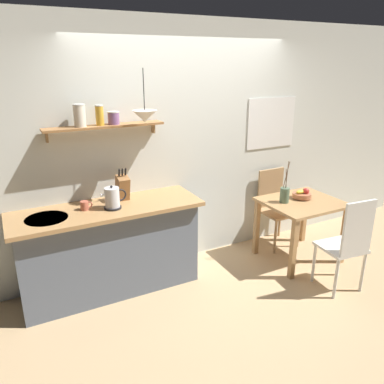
{
  "coord_description": "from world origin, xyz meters",
  "views": [
    {
      "loc": [
        -1.85,
        -3.12,
        2.27
      ],
      "look_at": [
        -0.1,
        0.25,
        0.95
      ],
      "focal_mm": 35.63,
      "sensor_mm": 36.0,
      "label": 1
    }
  ],
  "objects_px": {
    "dining_chair_near": "(348,242)",
    "twig_vase": "(285,195)",
    "dining_chair_far": "(275,204)",
    "electric_kettle": "(113,198)",
    "coffee_mug_by_sink": "(85,206)",
    "dining_table": "(301,211)",
    "pendant_lamp": "(145,116)",
    "knife_block": "(123,187)",
    "fruit_bowl": "(302,195)"
  },
  "relations": [
    {
      "from": "dining_chair_near",
      "to": "twig_vase",
      "type": "xyz_separation_m",
      "value": [
        -0.14,
        0.82,
        0.27
      ]
    },
    {
      "from": "dining_chair_far",
      "to": "electric_kettle",
      "type": "height_order",
      "value": "electric_kettle"
    },
    {
      "from": "coffee_mug_by_sink",
      "to": "dining_chair_far",
      "type": "bearing_deg",
      "value": 2.39
    },
    {
      "from": "dining_chair_far",
      "to": "dining_table",
      "type": "bearing_deg",
      "value": -91.3
    },
    {
      "from": "dining_chair_near",
      "to": "coffee_mug_by_sink",
      "type": "height_order",
      "value": "dining_chair_near"
    },
    {
      "from": "dining_chair_near",
      "to": "coffee_mug_by_sink",
      "type": "bearing_deg",
      "value": 153.85
    },
    {
      "from": "dining_table",
      "to": "pendant_lamp",
      "type": "xyz_separation_m",
      "value": [
        -1.77,
        0.31,
        1.17
      ]
    },
    {
      "from": "dining_chair_near",
      "to": "twig_vase",
      "type": "relative_size",
      "value": 2.09
    },
    {
      "from": "twig_vase",
      "to": "dining_table",
      "type": "bearing_deg",
      "value": -17.72
    },
    {
      "from": "knife_block",
      "to": "fruit_bowl",
      "type": "bearing_deg",
      "value": -11.36
    },
    {
      "from": "dining_chair_near",
      "to": "fruit_bowl",
      "type": "bearing_deg",
      "value": 80.88
    },
    {
      "from": "dining_table",
      "to": "dining_chair_far",
      "type": "height_order",
      "value": "dining_chair_far"
    },
    {
      "from": "dining_chair_near",
      "to": "coffee_mug_by_sink",
      "type": "distance_m",
      "value": 2.6
    },
    {
      "from": "electric_kettle",
      "to": "knife_block",
      "type": "relative_size",
      "value": 0.74
    },
    {
      "from": "fruit_bowl",
      "to": "dining_chair_near",
      "type": "bearing_deg",
      "value": -99.12
    },
    {
      "from": "twig_vase",
      "to": "pendant_lamp",
      "type": "height_order",
      "value": "pendant_lamp"
    },
    {
      "from": "dining_chair_near",
      "to": "knife_block",
      "type": "bearing_deg",
      "value": 147.08
    },
    {
      "from": "dining_table",
      "to": "coffee_mug_by_sink",
      "type": "relative_size",
      "value": 7.5
    },
    {
      "from": "twig_vase",
      "to": "pendant_lamp",
      "type": "xyz_separation_m",
      "value": [
        -1.56,
        0.24,
        0.95
      ]
    },
    {
      "from": "dining_chair_far",
      "to": "pendant_lamp",
      "type": "relative_size",
      "value": 2.01
    },
    {
      "from": "twig_vase",
      "to": "pendant_lamp",
      "type": "distance_m",
      "value": 1.84
    },
    {
      "from": "dining_chair_far",
      "to": "pendant_lamp",
      "type": "distance_m",
      "value": 2.18
    },
    {
      "from": "electric_kettle",
      "to": "pendant_lamp",
      "type": "relative_size",
      "value": 0.52
    },
    {
      "from": "dining_chair_near",
      "to": "twig_vase",
      "type": "height_order",
      "value": "twig_vase"
    },
    {
      "from": "dining_chair_near",
      "to": "knife_block",
      "type": "height_order",
      "value": "knife_block"
    },
    {
      "from": "dining_chair_far",
      "to": "pendant_lamp",
      "type": "xyz_separation_m",
      "value": [
        -1.78,
        -0.17,
        1.24
      ]
    },
    {
      "from": "dining_chair_far",
      "to": "dining_chair_near",
      "type": "bearing_deg",
      "value": -93.93
    },
    {
      "from": "twig_vase",
      "to": "coffee_mug_by_sink",
      "type": "distance_m",
      "value": 2.2
    },
    {
      "from": "knife_block",
      "to": "dining_chair_far",
      "type": "bearing_deg",
      "value": 0.06
    },
    {
      "from": "dining_table",
      "to": "knife_block",
      "type": "bearing_deg",
      "value": 166.38
    },
    {
      "from": "dining_table",
      "to": "dining_chair_near",
      "type": "xyz_separation_m",
      "value": [
        -0.07,
        -0.75,
        -0.05
      ]
    },
    {
      "from": "dining_chair_far",
      "to": "electric_kettle",
      "type": "distance_m",
      "value": 2.21
    },
    {
      "from": "dining_chair_far",
      "to": "knife_block",
      "type": "bearing_deg",
      "value": -179.94
    },
    {
      "from": "dining_chair_far",
      "to": "knife_block",
      "type": "relative_size",
      "value": 2.85
    },
    {
      "from": "fruit_bowl",
      "to": "knife_block",
      "type": "height_order",
      "value": "knife_block"
    },
    {
      "from": "dining_chair_near",
      "to": "pendant_lamp",
      "type": "distance_m",
      "value": 2.34
    },
    {
      "from": "dining_chair_far",
      "to": "twig_vase",
      "type": "height_order",
      "value": "twig_vase"
    },
    {
      "from": "dining_table",
      "to": "pendant_lamp",
      "type": "height_order",
      "value": "pendant_lamp"
    },
    {
      "from": "fruit_bowl",
      "to": "twig_vase",
      "type": "relative_size",
      "value": 0.44
    },
    {
      "from": "dining_table",
      "to": "knife_block",
      "type": "height_order",
      "value": "knife_block"
    },
    {
      "from": "dining_chair_far",
      "to": "electric_kettle",
      "type": "xyz_separation_m",
      "value": [
        -2.14,
        -0.19,
        0.49
      ]
    },
    {
      "from": "twig_vase",
      "to": "electric_kettle",
      "type": "xyz_separation_m",
      "value": [
        -1.92,
        0.23,
        0.2
      ]
    },
    {
      "from": "fruit_bowl",
      "to": "knife_block",
      "type": "bearing_deg",
      "value": 168.64
    },
    {
      "from": "electric_kettle",
      "to": "fruit_bowl",
      "type": "bearing_deg",
      "value": -5.87
    },
    {
      "from": "electric_kettle",
      "to": "pendant_lamp",
      "type": "distance_m",
      "value": 0.83
    },
    {
      "from": "dining_chair_near",
      "to": "pendant_lamp",
      "type": "xyz_separation_m",
      "value": [
        -1.7,
        1.06,
        1.22
      ]
    },
    {
      "from": "fruit_bowl",
      "to": "coffee_mug_by_sink",
      "type": "bearing_deg",
      "value": 172.74
    },
    {
      "from": "twig_vase",
      "to": "knife_block",
      "type": "xyz_separation_m",
      "value": [
        -1.76,
        0.41,
        0.24
      ]
    },
    {
      "from": "pendant_lamp",
      "to": "dining_table",
      "type": "bearing_deg",
      "value": -9.93
    },
    {
      "from": "twig_vase",
      "to": "electric_kettle",
      "type": "height_order",
      "value": "twig_vase"
    }
  ]
}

